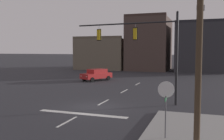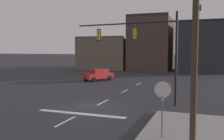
# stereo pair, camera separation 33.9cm
# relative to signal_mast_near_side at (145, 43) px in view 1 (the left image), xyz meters

# --- Properties ---
(ground_plane) EXTENTS (400.00, 400.00, 0.00)m
(ground_plane) POSITION_rel_signal_mast_near_side_xyz_m (-3.13, -3.20, -4.84)
(ground_plane) COLOR #2B2B30
(sidewalk_near_corner) EXTENTS (5.00, 8.00, 0.15)m
(sidewalk_near_corner) POSITION_rel_signal_mast_near_side_xyz_m (4.19, -7.20, -4.77)
(sidewalk_near_corner) COLOR gray
(sidewalk_near_corner) RESTS_ON ground
(stop_bar_paint) EXTENTS (6.40, 0.50, 0.01)m
(stop_bar_paint) POSITION_rel_signal_mast_near_side_xyz_m (-3.13, -5.20, -4.84)
(stop_bar_paint) COLOR silver
(stop_bar_paint) RESTS_ON ground
(lane_centreline) EXTENTS (0.16, 26.40, 0.01)m
(lane_centreline) POSITION_rel_signal_mast_near_side_xyz_m (-3.13, -1.20, -4.84)
(lane_centreline) COLOR silver
(lane_centreline) RESTS_ON ground
(signal_mast_near_side) EXTENTS (8.87, 1.25, 7.22)m
(signal_mast_near_side) POSITION_rel_signal_mast_near_side_xyz_m (0.00, 0.00, 0.00)
(signal_mast_near_side) COLOR black
(signal_mast_near_side) RESTS_ON ground
(stop_sign) EXTENTS (0.76, 0.64, 2.83)m
(stop_sign) POSITION_rel_signal_mast_near_side_xyz_m (2.83, -8.52, -2.70)
(stop_sign) COLOR #56565B
(stop_sign) RESTS_ON ground
(car_lot_nearside) EXTENTS (3.60, 4.74, 1.61)m
(car_lot_nearside) POSITION_rel_signal_mast_near_side_xyz_m (-9.32, 12.22, -3.99)
(car_lot_nearside) COLOR #A81E1E
(car_lot_nearside) RESTS_ON ground
(utility_pole) EXTENTS (2.20, 2.63, 9.98)m
(utility_pole) POSITION_rel_signal_mast_near_side_xyz_m (4.25, -9.35, 0.55)
(utility_pole) COLOR #423323
(utility_pole) RESTS_ON ground
(building_row) EXTENTS (30.44, 13.18, 11.21)m
(building_row) POSITION_rel_signal_mast_near_side_xyz_m (-6.44, 33.87, -0.42)
(building_row) COLOR #665B4C
(building_row) RESTS_ON ground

